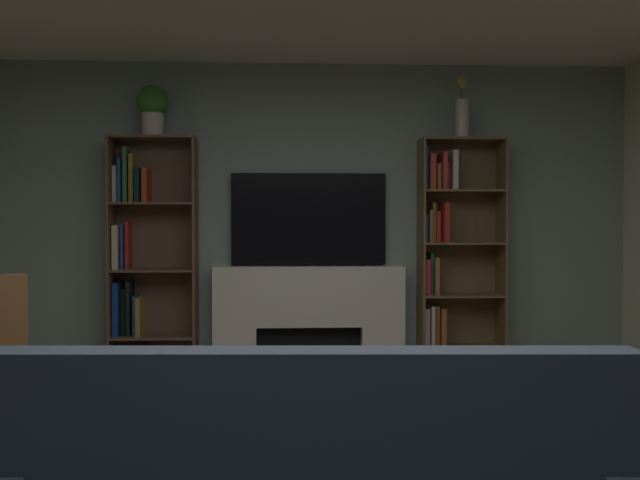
{
  "coord_description": "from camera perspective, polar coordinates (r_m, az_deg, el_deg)",
  "views": [
    {
      "loc": [
        -0.2,
        -2.63,
        1.36
      ],
      "look_at": [
        0.0,
        1.15,
        1.27
      ],
      "focal_mm": 39.56,
      "sensor_mm": 36.0,
      "label": 1
    }
  ],
  "objects": [
    {
      "name": "bookshelf_right",
      "position": [
        5.58,
        10.51,
        -2.69
      ],
      "size": [
        0.65,
        0.28,
        2.02
      ],
      "color": "brown",
      "rests_on": "ground_plane"
    },
    {
      "name": "bookshelf_left",
      "position": [
        5.54,
        -13.99,
        -3.16
      ],
      "size": [
        0.65,
        0.27,
        2.02
      ],
      "color": "brown",
      "rests_on": "ground_plane"
    },
    {
      "name": "wall_back_accent",
      "position": [
        5.55,
        -0.95,
        0.77
      ],
      "size": [
        5.18,
        0.06,
        2.61
      ],
      "primitive_type": "cube",
      "color": "gray",
      "rests_on": "ground_plane"
    },
    {
      "name": "vase_with_flowers",
      "position": [
        5.61,
        11.42,
        9.98
      ],
      "size": [
        0.11,
        0.11,
        0.48
      ],
      "color": "beige",
      "rests_on": "bookshelf_right"
    },
    {
      "name": "fireplace",
      "position": [
        5.48,
        -0.9,
        -7.34
      ],
      "size": [
        1.57,
        0.49,
        1.03
      ],
      "color": "white",
      "rests_on": "ground_plane"
    },
    {
      "name": "potted_plant",
      "position": [
        5.53,
        -13.39,
        10.41
      ],
      "size": [
        0.23,
        0.23,
        0.39
      ],
      "color": "beige",
      "rests_on": "bookshelf_left"
    },
    {
      "name": "tv",
      "position": [
        5.49,
        -0.93,
        1.7
      ],
      "size": [
        1.2,
        0.06,
        0.71
      ],
      "primitive_type": "cube",
      "color": "black",
      "rests_on": "fireplace"
    }
  ]
}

